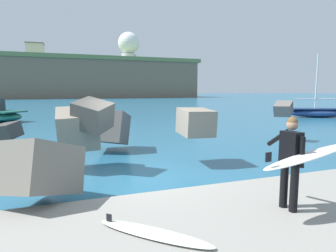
# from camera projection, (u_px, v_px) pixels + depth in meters

# --- Properties ---
(ground_plane) EXTENTS (400.00, 400.00, 0.00)m
(ground_plane) POSITION_uv_depth(u_px,v_px,m) (141.00, 178.00, 8.13)
(ground_plane) COLOR #235B7A
(walkway_path) EXTENTS (48.00, 4.40, 0.24)m
(walkway_path) POSITION_uv_depth(u_px,v_px,m) (205.00, 245.00, 4.37)
(walkway_path) COLOR gray
(walkway_path) RESTS_ON ground
(breakwater_jetty) EXTENTS (31.53, 8.50, 2.32)m
(breakwater_jetty) POSITION_uv_depth(u_px,v_px,m) (105.00, 135.00, 9.34)
(breakwater_jetty) COLOR #4C4944
(breakwater_jetty) RESTS_ON ground
(surfer_with_board) EXTENTS (2.11, 1.22, 1.78)m
(surfer_with_board) POSITION_uv_depth(u_px,v_px,m) (297.00, 157.00, 5.20)
(surfer_with_board) COLOR black
(surfer_with_board) RESTS_ON walkway_path
(spare_surfboard) EXTENTS (1.68, 1.66, 0.19)m
(spare_surfboard) POSITION_uv_depth(u_px,v_px,m) (153.00, 233.00, 4.42)
(spare_surfboard) COLOR white
(spare_surfboard) RESTS_ON walkway_path
(boat_mid_left) EXTENTS (6.05, 3.74, 5.77)m
(boat_mid_left) POSITION_uv_depth(u_px,v_px,m) (319.00, 112.00, 26.33)
(boat_mid_left) COLOR navy
(boat_mid_left) RESTS_ON ground
(headland_bluff) EXTENTS (106.22, 32.30, 13.01)m
(headland_bluff) POSITION_uv_depth(u_px,v_px,m) (35.00, 78.00, 94.07)
(headland_bluff) COLOR #756651
(headland_bluff) RESTS_ON ground
(radar_dome) EXTENTS (7.83, 7.83, 10.65)m
(radar_dome) POSITION_uv_depth(u_px,v_px,m) (129.00, 45.00, 103.96)
(radar_dome) COLOR silver
(radar_dome) RESTS_ON headland_bluff
(station_building_central) EXTENTS (5.71, 5.71, 5.17)m
(station_building_central) POSITION_uv_depth(u_px,v_px,m) (35.00, 51.00, 95.29)
(station_building_central) COLOR beige
(station_building_central) RESTS_ON headland_bluff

